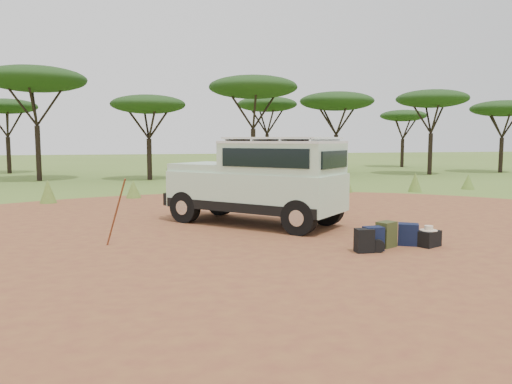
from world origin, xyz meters
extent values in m
plane|color=#5A782A|center=(0.00, 0.00, 0.00)|extent=(140.00, 140.00, 0.00)
cylinder|color=brown|center=(0.00, 0.00, 0.00)|extent=(23.00, 23.00, 0.01)
cone|color=#5A782A|center=(-6.00, 8.30, 0.42)|extent=(0.60, 0.60, 0.85)
cone|color=#5A782A|center=(-3.00, 9.20, 0.35)|extent=(0.60, 0.60, 0.70)
cone|color=#5A782A|center=(0.00, 8.80, 0.45)|extent=(0.60, 0.60, 0.90)
cone|color=#5A782A|center=(3.00, 8.40, 0.40)|extent=(0.60, 0.60, 0.80)
cone|color=#5A782A|center=(6.00, 9.10, 0.38)|extent=(0.60, 0.60, 0.75)
cone|color=#5A782A|center=(9.00, 8.50, 0.42)|extent=(0.60, 0.60, 0.85)
cone|color=#5A782A|center=(12.00, 8.90, 0.35)|extent=(0.60, 0.60, 0.70)
cylinder|color=black|center=(-8.00, 19.00, 1.53)|extent=(0.28, 0.28, 3.06)
ellipsoid|color=#163413|center=(-8.00, 19.00, 5.58)|extent=(5.50, 5.50, 1.38)
cylinder|color=black|center=(-2.00, 18.20, 1.17)|extent=(0.28, 0.28, 2.34)
ellipsoid|color=#163413|center=(-2.00, 18.20, 4.26)|extent=(4.20, 4.20, 1.05)
cylinder|color=black|center=(4.00, 17.80, 1.46)|extent=(0.28, 0.28, 2.93)
ellipsoid|color=#163413|center=(4.00, 17.80, 5.33)|extent=(5.20, 5.20, 1.30)
cylinder|color=black|center=(10.00, 19.50, 1.30)|extent=(0.28, 0.28, 2.61)
ellipsoid|color=#163413|center=(10.00, 19.50, 4.76)|extent=(4.80, 4.80, 1.20)
cylinder|color=black|center=(16.00, 18.00, 1.35)|extent=(0.28, 0.28, 2.70)
ellipsoid|color=#163413|center=(16.00, 18.00, 4.92)|extent=(4.60, 4.60, 1.15)
cylinder|color=black|center=(22.00, 18.60, 1.22)|extent=(0.28, 0.28, 2.43)
ellipsoid|color=#163413|center=(22.00, 18.60, 4.43)|extent=(4.40, 4.40, 1.10)
cylinder|color=black|center=(-11.00, 26.00, 1.24)|extent=(0.28, 0.28, 2.48)
ellipsoid|color=#163413|center=(-11.00, 26.00, 4.51)|extent=(4.00, 4.00, 1.00)
cylinder|color=black|center=(7.00, 25.50, 1.35)|extent=(0.28, 0.28, 2.70)
ellipsoid|color=#163413|center=(7.00, 25.50, 4.92)|extent=(4.50, 4.50, 1.12)
cylinder|color=black|center=(19.00, 26.50, 1.17)|extent=(0.28, 0.28, 2.34)
ellipsoid|color=#163413|center=(19.00, 26.50, 4.26)|extent=(3.80, 3.80, 0.95)
cube|color=#B6D5B6|center=(0.14, 2.12, 0.92)|extent=(4.60, 4.67, 0.98)
cube|color=black|center=(0.14, 2.12, 0.56)|extent=(4.56, 4.63, 0.25)
cube|color=#B6D5B6|center=(0.71, 1.53, 1.80)|extent=(3.32, 3.34, 0.77)
cube|color=silver|center=(0.71, 1.53, 2.22)|extent=(3.34, 3.37, 0.06)
cube|color=silver|center=(0.71, 1.53, 2.32)|extent=(3.10, 3.13, 0.05)
cube|color=#B6D5B6|center=(-0.88, 3.18, 1.52)|extent=(2.48, 2.48, 0.21)
cube|color=black|center=(-0.27, 2.55, 1.84)|extent=(1.25, 1.21, 0.54)
cube|color=black|center=(0.04, 0.88, 1.84)|extent=(1.73, 1.79, 0.46)
cube|color=black|center=(1.38, 2.17, 1.84)|extent=(1.73, 1.79, 0.46)
cube|color=black|center=(1.73, 0.47, 1.80)|extent=(1.13, 1.10, 0.43)
cube|color=black|center=(-1.52, 3.84, 0.62)|extent=(1.45, 1.40, 0.35)
cylinder|color=black|center=(-1.61, 3.93, 1.44)|extent=(1.01, 0.98, 0.07)
cylinder|color=black|center=(-1.61, 3.93, 0.90)|extent=(1.01, 0.98, 0.07)
cylinder|color=silver|center=(-1.83, 3.74, 1.24)|extent=(0.21, 0.21, 0.23)
cylinder|color=silver|center=(-1.41, 4.14, 1.24)|extent=(0.21, 0.21, 0.23)
cube|color=silver|center=(-1.58, 3.90, 0.74)|extent=(0.34, 0.33, 0.12)
cylinder|color=black|center=(0.43, 3.11, 1.72)|extent=(0.12, 0.12, 0.85)
cylinder|color=black|center=(-1.68, 2.81, 0.43)|extent=(0.81, 0.82, 0.87)
cylinder|color=black|center=(-0.48, 3.96, 0.43)|extent=(0.81, 0.82, 0.87)
cylinder|color=black|center=(0.76, 0.28, 0.43)|extent=(0.81, 0.82, 0.87)
cylinder|color=black|center=(1.95, 1.44, 0.43)|extent=(0.81, 0.82, 0.87)
cylinder|color=brown|center=(-3.44, 0.06, 0.74)|extent=(0.47, 0.43, 1.48)
cube|color=black|center=(1.43, -1.77, 0.24)|extent=(0.38, 0.29, 0.49)
cube|color=#111536|center=(1.68, -1.67, 0.25)|extent=(0.39, 0.28, 0.50)
cube|color=#40441F|center=(2.11, -1.44, 0.28)|extent=(0.48, 0.43, 0.55)
cube|color=#111536|center=(2.67, -1.37, 0.24)|extent=(0.53, 0.49, 0.48)
cube|color=black|center=(3.02, -1.60, 0.17)|extent=(0.59, 0.52, 0.35)
cylinder|color=black|center=(1.72, -1.78, 0.14)|extent=(0.35, 0.35, 0.27)
cylinder|color=beige|center=(3.02, -1.60, 0.36)|extent=(0.37, 0.37, 0.02)
cylinder|color=beige|center=(3.02, -1.60, 0.41)|extent=(0.18, 0.18, 0.09)
camera|label=1|loc=(-3.16, -10.85, 2.28)|focal=35.00mm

